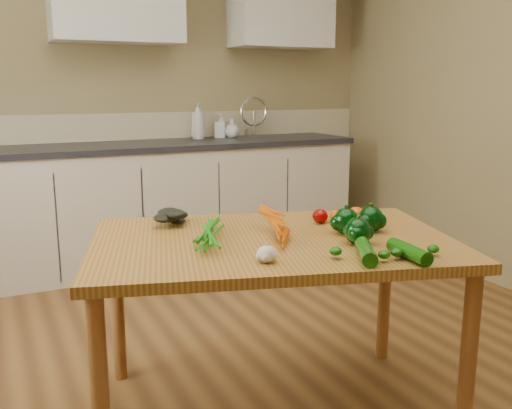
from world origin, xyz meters
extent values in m
cube|color=#9B8A5D|center=(0.00, 2.51, 1.30)|extent=(4.00, 0.02, 2.60)
cube|color=beige|center=(0.00, 2.48, 0.55)|extent=(3.98, 0.03, 1.10)
cube|color=beige|center=(0.20, 2.19, 0.43)|extent=(2.80, 0.60, 0.86)
cube|color=#2A2A2F|center=(0.20, 2.19, 0.88)|extent=(2.84, 0.64, 0.04)
cube|color=#99999E|center=(0.98, 2.19, 0.84)|extent=(0.55, 0.42, 0.10)
cylinder|color=silver|center=(0.98, 2.37, 1.02)|extent=(0.02, 0.02, 0.24)
cube|color=silver|center=(1.20, 2.32, 1.95)|extent=(0.80, 0.35, 0.70)
cube|color=#B07933|center=(-0.05, 0.03, 0.72)|extent=(1.56, 1.23, 0.04)
cylinder|color=#965D2B|center=(-0.76, -0.17, 0.35)|extent=(0.06, 0.06, 0.70)
cylinder|color=#965D2B|center=(0.45, -0.52, 0.35)|extent=(0.06, 0.06, 0.70)
cylinder|color=#965D2B|center=(-0.55, 0.57, 0.35)|extent=(0.06, 0.06, 0.70)
cylinder|color=#965D2B|center=(0.66, 0.22, 0.35)|extent=(0.06, 0.06, 0.70)
imported|color=silver|center=(0.49, 2.32, 1.04)|extent=(0.14, 0.14, 0.28)
imported|color=silver|center=(0.69, 2.36, 1.00)|extent=(0.12, 0.12, 0.19)
imported|color=silver|center=(0.76, 2.30, 0.97)|extent=(0.16, 0.16, 0.15)
ellipsoid|color=silver|center=(-0.21, -0.24, 0.76)|extent=(0.07, 0.07, 0.06)
sphere|color=black|center=(0.24, -0.04, 0.79)|extent=(0.10, 0.10, 0.10)
sphere|color=black|center=(0.35, -0.05, 0.79)|extent=(0.10, 0.10, 0.10)
sphere|color=black|center=(0.20, -0.18, 0.78)|extent=(0.10, 0.10, 0.10)
ellipsoid|color=#850302|center=(0.24, 0.15, 0.76)|extent=(0.07, 0.07, 0.06)
ellipsoid|color=#D54905|center=(0.31, 0.12, 0.76)|extent=(0.06, 0.06, 0.06)
ellipsoid|color=#D54905|center=(0.39, 0.10, 0.77)|extent=(0.07, 0.07, 0.07)
cylinder|color=#0F4607|center=(0.24, -0.41, 0.76)|extent=(0.07, 0.20, 0.05)
cylinder|color=#0F4607|center=(0.11, -0.35, 0.76)|extent=(0.14, 0.20, 0.05)
camera|label=1|loc=(-1.02, -1.85, 1.31)|focal=40.00mm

